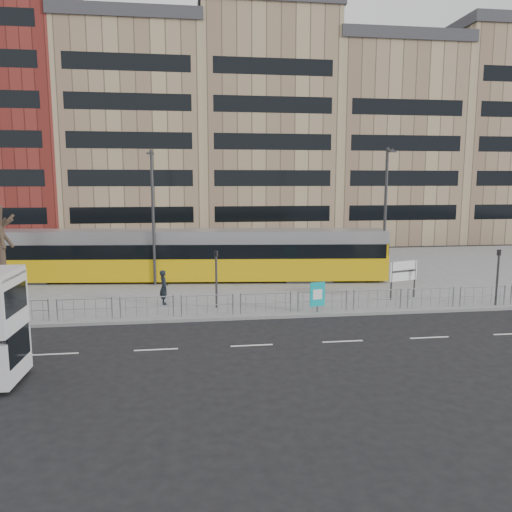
{
  "coord_description": "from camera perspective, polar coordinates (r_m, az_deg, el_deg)",
  "views": [
    {
      "loc": [
        -4.55,
        -24.22,
        6.92
      ],
      "look_at": [
        -0.46,
        6.0,
        2.32
      ],
      "focal_mm": 35.0,
      "sensor_mm": 36.0,
      "label": 1
    }
  ],
  "objects": [
    {
      "name": "pedestrian",
      "position": [
        28.02,
        -10.49,
        -3.54
      ],
      "size": [
        0.59,
        0.78,
        1.92
      ],
      "primitive_type": "imported",
      "rotation": [
        0.0,
        0.0,
        1.77
      ],
      "color": "black",
      "rests_on": "plaza"
    },
    {
      "name": "traffic_light_east",
      "position": [
        30.19,
        25.92,
        -1.44
      ],
      "size": [
        0.23,
        0.25,
        3.1
      ],
      "rotation": [
        0.0,
        0.0,
        0.43
      ],
      "color": "#2D2D30",
      "rests_on": "plaza"
    },
    {
      "name": "lamp_post_east",
      "position": [
        34.32,
        14.6,
        5.08
      ],
      "size": [
        0.45,
        1.04,
        8.93
      ],
      "color": "#2D2D30",
      "rests_on": "plaza"
    },
    {
      "name": "road_markings",
      "position": [
        22.08,
        7.37,
        -9.76
      ],
      "size": [
        62.0,
        0.12,
        0.01
      ],
      "primitive_type": "cube",
      "color": "white",
      "rests_on": "ground"
    },
    {
      "name": "pedestrian_barrier",
      "position": [
        26.25,
        6.98,
        -4.57
      ],
      "size": [
        32.07,
        0.07,
        1.1
      ],
      "color": "#94979C",
      "rests_on": "plaza"
    },
    {
      "name": "tram",
      "position": [
        34.53,
        -9.86,
        0.07
      ],
      "size": [
        29.59,
        5.92,
        3.47
      ],
      "rotation": [
        0.0,
        0.0,
        -0.11
      ],
      "color": "gold",
      "rests_on": "plaza"
    },
    {
      "name": "traffic_light_west",
      "position": [
        26.72,
        -4.57,
        -1.79
      ],
      "size": [
        0.23,
        0.25,
        3.1
      ],
      "rotation": [
        0.0,
        0.0,
        -0.43
      ],
      "color": "#2D2D30",
      "rests_on": "plaza"
    },
    {
      "name": "kerb",
      "position": [
        25.62,
        2.83,
        -6.93
      ],
      "size": [
        64.0,
        0.25,
        0.17
      ],
      "primitive_type": "cube",
      "color": "gray",
      "rests_on": "ground"
    },
    {
      "name": "station_sign",
      "position": [
        30.05,
        16.5,
        -1.84
      ],
      "size": [
        1.85,
        0.64,
        2.2
      ],
      "rotation": [
        0.0,
        0.0,
        0.3
      ],
      "color": "#2D2D30",
      "rests_on": "plaza"
    },
    {
      "name": "plaza",
      "position": [
        37.14,
        -0.54,
        -2.05
      ],
      "size": [
        64.0,
        24.0,
        0.15
      ],
      "primitive_type": "cube",
      "color": "slate",
      "rests_on": "ground"
    },
    {
      "name": "building_row",
      "position": [
        59.11,
        -1.8,
        14.39
      ],
      "size": [
        70.4,
        18.4,
        31.2
      ],
      "color": "maroon",
      "rests_on": "ground"
    },
    {
      "name": "ad_panel",
      "position": [
        26.14,
        7.04,
        -4.41
      ],
      "size": [
        0.84,
        0.26,
        1.58
      ],
      "rotation": [
        0.0,
        0.0,
        0.23
      ],
      "color": "#2D2D30",
      "rests_on": "plaza"
    },
    {
      "name": "ground",
      "position": [
        25.6,
        2.85,
        -7.12
      ],
      "size": [
        120.0,
        120.0,
        0.0
      ],
      "primitive_type": "plane",
      "color": "black",
      "rests_on": "ground"
    },
    {
      "name": "lamp_post_west",
      "position": [
        32.84,
        -11.7,
        4.87
      ],
      "size": [
        0.45,
        1.04,
        8.75
      ],
      "color": "#2D2D30",
      "rests_on": "plaza"
    }
  ]
}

